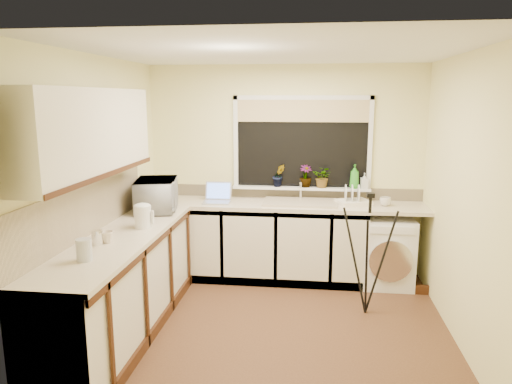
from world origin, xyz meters
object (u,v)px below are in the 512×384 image
at_px(washing_machine, 387,251).
at_px(glass_jug, 84,250).
at_px(cup_back, 385,202).
at_px(plant_c, 306,176).
at_px(laptop, 217,197).
at_px(plant_d, 323,177).
at_px(soap_bottle_green, 354,176).
at_px(tripod, 368,254).
at_px(steel_jar, 97,238).
at_px(microwave, 157,195).
at_px(soap_bottle_clear, 364,181).
at_px(kettle, 143,217).
at_px(dish_rack, 353,203).
at_px(plant_b, 279,176).
at_px(cup_left, 107,237).

xyz_separation_m(washing_machine, glass_jug, (-2.49, -2.08, 0.59)).
bearing_deg(cup_back, plant_c, 165.52).
distance_m(laptop, plant_d, 1.24).
height_order(plant_c, soap_bottle_green, soap_bottle_green).
height_order(tripod, steel_jar, tripod).
relative_size(steel_jar, plant_c, 0.47).
xyz_separation_m(tripod, microwave, (-2.18, 0.30, 0.47)).
xyz_separation_m(tripod, glass_jug, (-2.19, -1.31, 0.38)).
xyz_separation_m(microwave, soap_bottle_clear, (2.22, 0.72, 0.07)).
relative_size(plant_c, cup_back, 2.07).
xyz_separation_m(washing_machine, plant_c, (-0.93, 0.26, 0.79)).
xyz_separation_m(washing_machine, microwave, (-2.48, -0.48, 0.68)).
distance_m(kettle, microwave, 0.70).
distance_m(dish_rack, plant_b, 0.91).
relative_size(plant_b, cup_left, 2.51).
distance_m(plant_c, plant_d, 0.20).
bearing_deg(plant_d, soap_bottle_green, 0.30).
xyz_separation_m(microwave, plant_b, (1.24, 0.72, 0.12)).
xyz_separation_m(glass_jug, soap_bottle_green, (2.12, 2.33, 0.21)).
bearing_deg(cup_back, cup_left, -145.74).
distance_m(plant_b, plant_c, 0.31).
height_order(tripod, microwave, microwave).
distance_m(dish_rack, soap_bottle_clear, 0.33).
bearing_deg(dish_rack, plant_b, 143.61).
distance_m(glass_jug, plant_c, 2.82).
bearing_deg(dish_rack, tripod, -106.55).
distance_m(tripod, cup_left, 2.40).
bearing_deg(steel_jar, plant_b, 55.83).
height_order(plant_b, soap_bottle_green, soap_bottle_green).
distance_m(laptop, microwave, 0.75).
relative_size(laptop, plant_b, 1.19).
bearing_deg(kettle, washing_machine, 26.03).
bearing_deg(cup_left, plant_d, 46.78).
xyz_separation_m(washing_machine, plant_d, (-0.73, 0.25, 0.78)).
height_order(glass_jug, plant_d, plant_d).
relative_size(laptop, kettle, 1.52).
distance_m(dish_rack, cup_back, 0.35).
bearing_deg(microwave, tripod, -109.91).
bearing_deg(plant_c, soap_bottle_clear, -0.96).
height_order(plant_c, soap_bottle_clear, plant_c).
relative_size(kettle, plant_c, 0.80).
height_order(tripod, soap_bottle_clear, soap_bottle_clear).
xyz_separation_m(soap_bottle_green, cup_left, (-2.14, -1.89, -0.24)).
xyz_separation_m(laptop, plant_b, (0.68, 0.23, 0.22)).
bearing_deg(cup_left, steel_jar, -133.70).
bearing_deg(cup_back, soap_bottle_clear, 134.46).
bearing_deg(microwave, plant_b, -71.91).
xyz_separation_m(tripod, soap_bottle_green, (-0.07, 1.02, 0.59)).
xyz_separation_m(laptop, tripod, (1.62, -0.79, -0.36)).
xyz_separation_m(laptop, steel_jar, (-0.64, -1.72, 0.00)).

